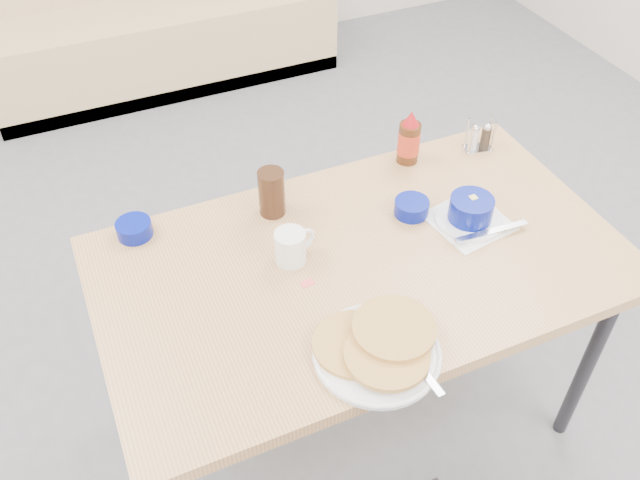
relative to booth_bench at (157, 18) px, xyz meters
name	(u,v)px	position (x,y,z in m)	size (l,w,h in m)	color
ground	(387,479)	(0.00, -2.78, -0.35)	(6.00, 6.00, 0.00)	slate
booth_bench	(157,18)	(0.00, 0.00, 0.00)	(1.90, 0.56, 1.22)	tan
dining_table	(362,276)	(0.00, -2.53, 0.35)	(1.40, 0.80, 0.76)	tan
pancake_plate	(378,348)	(-0.11, -2.83, 0.43)	(0.30, 0.31, 0.05)	white
coffee_mug	(292,246)	(-0.17, -2.46, 0.46)	(0.12, 0.08, 0.09)	white
grits_setting	(471,212)	(0.34, -2.52, 0.45)	(0.25, 0.23, 0.08)	white
creamer_bowl	(134,229)	(-0.53, -2.19, 0.43)	(0.10, 0.10, 0.04)	#05117D
butter_bowl	(412,207)	(0.21, -2.42, 0.43)	(0.10, 0.10, 0.04)	#05117D
amber_tumbler	(272,193)	(-0.15, -2.26, 0.48)	(0.08, 0.08, 0.14)	#321C0F
condiment_caddy	(479,139)	(0.56, -2.23, 0.45)	(0.10, 0.07, 0.11)	silver
syrup_bottle	(409,140)	(0.32, -2.19, 0.49)	(0.07, 0.07, 0.18)	#47230F
sugar_wrapper	(307,283)	(-0.17, -2.55, 0.41)	(0.04, 0.02, 0.00)	#F95353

